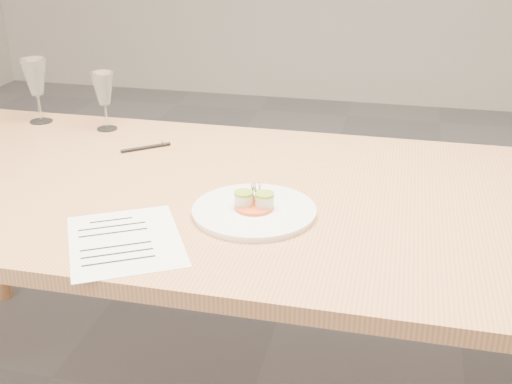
% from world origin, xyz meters
% --- Properties ---
extents(dining_table, '(2.40, 1.00, 0.75)m').
position_xyz_m(dining_table, '(0.00, 0.00, 0.68)').
color(dining_table, tan).
rests_on(dining_table, ground).
extents(dinner_plate, '(0.30, 0.30, 0.08)m').
position_xyz_m(dinner_plate, '(0.06, -0.14, 0.76)').
color(dinner_plate, white).
rests_on(dinner_plate, dining_table).
extents(recipe_sheet, '(0.36, 0.39, 0.00)m').
position_xyz_m(recipe_sheet, '(-0.19, -0.33, 0.75)').
color(recipe_sheet, white).
rests_on(recipe_sheet, dining_table).
extents(ballpoint_pen, '(0.13, 0.11, 0.01)m').
position_xyz_m(ballpoint_pen, '(-0.37, 0.23, 0.76)').
color(ballpoint_pen, black).
rests_on(ballpoint_pen, dining_table).
extents(wine_glass_0, '(0.09, 0.09, 0.22)m').
position_xyz_m(wine_glass_0, '(-0.82, 0.40, 0.90)').
color(wine_glass_0, white).
rests_on(wine_glass_0, dining_table).
extents(wine_glass_1, '(0.08, 0.08, 0.19)m').
position_xyz_m(wine_glass_1, '(-0.57, 0.38, 0.88)').
color(wine_glass_1, white).
rests_on(wine_glass_1, dining_table).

